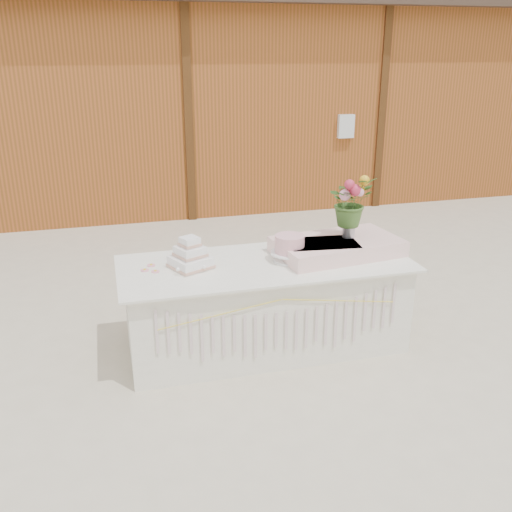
{
  "coord_description": "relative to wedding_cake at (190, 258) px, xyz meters",
  "views": [
    {
      "loc": [
        -1.21,
        -4.21,
        2.44
      ],
      "look_at": [
        0.0,
        0.3,
        0.72
      ],
      "focal_mm": 40.0,
      "sensor_mm": 36.0,
      "label": 1
    }
  ],
  "objects": [
    {
      "name": "pink_cake_stand",
      "position": [
        0.81,
        -0.06,
        0.04
      ],
      "size": [
        0.31,
        0.31,
        0.22
      ],
      "color": "white",
      "rests_on": "cake_table"
    },
    {
      "name": "wedding_cake",
      "position": [
        0.0,
        0.0,
        0.0
      ],
      "size": [
        0.38,
        0.38,
        0.26
      ],
      "rotation": [
        0.0,
        0.0,
        0.43
      ],
      "color": "white",
      "rests_on": "cake_table"
    },
    {
      "name": "satin_runner",
      "position": [
        1.26,
        0.01,
        -0.02
      ],
      "size": [
        1.11,
        0.73,
        0.13
      ],
      "primitive_type": "cube",
      "rotation": [
        0.0,
        0.0,
        0.13
      ],
      "color": "#FFD1CD",
      "rests_on": "cake_table"
    },
    {
      "name": "bouquet",
      "position": [
        1.37,
        0.04,
        0.41
      ],
      "size": [
        0.46,
        0.43,
        0.42
      ],
      "primitive_type": "imported",
      "rotation": [
        0.0,
        0.0,
        0.3
      ],
      "color": "#406729",
      "rests_on": "flower_vase"
    },
    {
      "name": "flower_vase",
      "position": [
        1.37,
        0.04,
        0.12
      ],
      "size": [
        0.11,
        0.11,
        0.15
      ],
      "primitive_type": "cylinder",
      "color": "#B9B9BE",
      "rests_on": "satin_runner"
    },
    {
      "name": "loose_flowers",
      "position": [
        -0.35,
        0.01,
        -0.08
      ],
      "size": [
        0.15,
        0.33,
        0.02
      ],
      "primitive_type": null,
      "rotation": [
        0.0,
        0.0,
        -0.04
      ],
      "color": "pink",
      "rests_on": "cake_table"
    },
    {
      "name": "cake_table",
      "position": [
        0.61,
        -0.04,
        -0.47
      ],
      "size": [
        2.4,
        1.0,
        0.77
      ],
      "color": "white",
      "rests_on": "ground"
    },
    {
      "name": "ground",
      "position": [
        0.61,
        -0.04,
        -0.86
      ],
      "size": [
        80.0,
        80.0,
        0.0
      ],
      "primitive_type": "plane",
      "color": "beige",
      "rests_on": "ground"
    },
    {
      "name": "barn",
      "position": [
        0.6,
        5.96,
        0.82
      ],
      "size": [
        12.6,
        4.6,
        3.3
      ],
      "color": "#9A4A20",
      "rests_on": "ground"
    }
  ]
}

